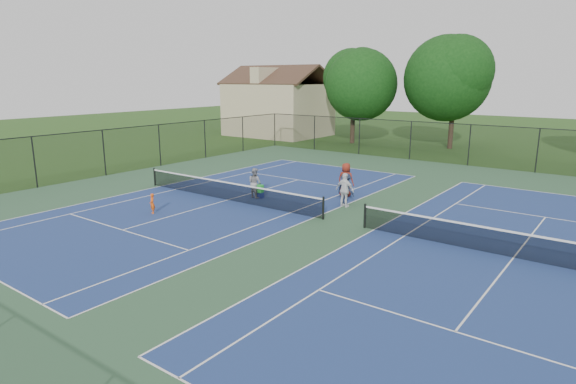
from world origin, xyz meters
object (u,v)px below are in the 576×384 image
Objects in this scene: bystander_a at (345,190)px; ball_crate at (260,195)px; ball_hopper at (260,189)px; child_player at (152,204)px; instructor at (255,183)px; tree_back_a at (354,80)px; clapboard_house at (278,107)px; bystander_b at (346,189)px; bystander_c at (346,180)px; tree_back_b at (455,74)px.

bystander_a is 4.74m from ball_crate.
ball_hopper is (-4.56, -1.10, -0.35)m from bystander_a.
child_player is 0.61× the size of instructor.
instructor is 4.99m from bystander_a.
instructor is 0.94× the size of bystander_a.
tree_back_a is 0.85× the size of clapboard_house.
bystander_b is 1.84m from bystander_c.
clapboard_house is 11.06× the size of child_player.
instructor reaches higher than child_player.
ball_hopper is (2.13, 5.38, 0.03)m from child_player.
bystander_c is 5.26× the size of ball_crate.
tree_back_b is 24.34m from bystander_a.
bystander_a is (6.69, 6.48, 0.37)m from child_player.
tree_back_a reaches higher than instructor.
instructor is 0.88× the size of bystander_c.
instructor is (-2.23, -24.68, -5.79)m from tree_back_b.
ball_crate is (-4.56, -1.10, -0.71)m from bystander_a.
ball_crate is (-3.45, -3.11, -0.76)m from bystander_c.
ball_hopper is (17.06, -23.62, -2.58)m from clapboard_house.
clapboard_house is 6.27× the size of bystander_a.
tree_back_b is 25.52m from ball_crate.
tree_back_b reaches higher than bystander_b.
bystander_b reaches higher than ball_hopper.
child_player is 2.38× the size of ball_hopper.
bystander_b is at bearing 19.15° from ball_hopper.
bystander_b is at bearing 70.38° from child_player.
ball_hopper is (0.30, 0.06, -0.29)m from instructor.
tree_back_b reaches higher than ball_crate.
child_player is at bearing 80.46° from instructor.
ball_crate is at bearing 0.00° from ball_hopper.
ball_crate is (-1.94, -24.62, -6.44)m from tree_back_b.
child_player is at bearing -62.74° from clapboard_house.
ball_hopper is (-3.45, -3.11, -0.40)m from bystander_c.
tree_back_b reaches higher than bystander_a.
tree_back_a is 24.33m from ball_hopper.
ball_hopper is (7.06, -22.62, -5.52)m from tree_back_a.
clapboard_house is 30.87m from bystander_b.
child_player reaches higher than ball_crate.
bystander_c is at bearing 42.03° from ball_hopper.
tree_back_a is at bearing -63.91° from instructor.
instructor is at bearing 31.61° from bystander_c.
instructor reaches higher than ball_crate.
clapboard_house reaches higher than child_player.
ball_crate is at bearing -54.15° from clapboard_house.
ball_crate is at bearing 15.68° from bystander_a.
tree_back_b is at bearing -68.92° from bystander_b.
bystander_c reaches higher than ball_hopper.
ball_crate is (17.06, -23.62, -2.94)m from clapboard_house.
ball_hopper is at bearing 0.00° from ball_crate.
bystander_a is (4.85, 1.16, 0.06)m from instructor.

